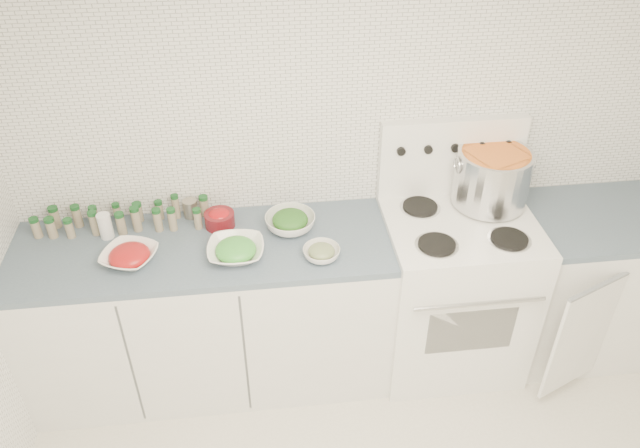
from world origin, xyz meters
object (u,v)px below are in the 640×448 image
at_px(stove, 451,287).
at_px(stock_pot, 492,176).
at_px(bowl_tomato, 129,256).
at_px(bowl_snowpea, 236,250).

xyz_separation_m(stove, stock_pot, (0.18, 0.15, 0.61)).
bearing_deg(bowl_tomato, stock_pot, 7.04).
relative_size(stove, bowl_tomato, 4.24).
xyz_separation_m(stock_pot, bowl_tomato, (-1.81, -0.22, -0.17)).
distance_m(stock_pot, bowl_tomato, 1.83).
bearing_deg(bowl_snowpea, stove, 4.90).
height_order(stove, bowl_tomato, stove).
bearing_deg(stock_pot, bowl_tomato, -172.96).
bearing_deg(stove, stock_pot, 39.58).
bearing_deg(stock_pot, bowl_snowpea, -169.42).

